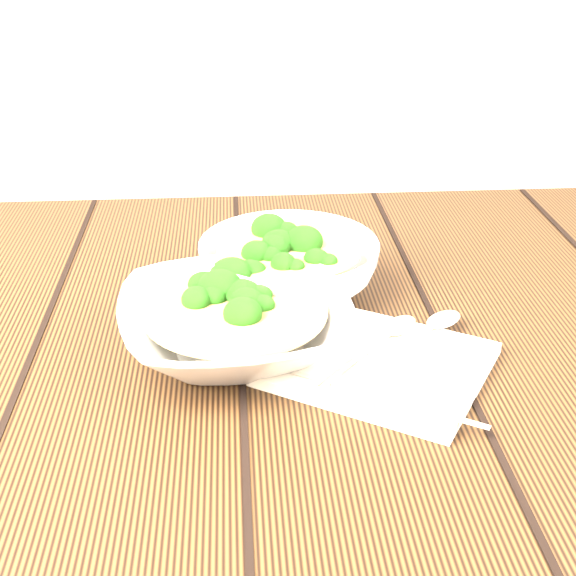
{
  "coord_description": "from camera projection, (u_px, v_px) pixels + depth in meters",
  "views": [
    {
      "loc": [
        -0.02,
        -0.69,
        1.15
      ],
      "look_at": [
        0.03,
        0.0,
        0.8
      ],
      "focal_mm": 50.0,
      "sensor_mm": 36.0,
      "label": 1
    }
  ],
  "objects": [
    {
      "name": "table",
      "position": [
        263.0,
        432.0,
        0.85
      ],
      "size": [
        1.2,
        0.8,
        0.75
      ],
      "color": "#3A2410",
      "rests_on": "ground"
    },
    {
      "name": "soup_bowl_front",
      "position": [
        235.0,
        323.0,
        0.76
      ],
      "size": [
        0.25,
        0.25,
        0.06
      ],
      "color": "silver",
      "rests_on": "table"
    },
    {
      "name": "soup_bowl_back",
      "position": [
        289.0,
        266.0,
        0.87
      ],
      "size": [
        0.21,
        0.21,
        0.07
      ],
      "color": "silver",
      "rests_on": "table"
    },
    {
      "name": "trivet",
      "position": [
        246.0,
        291.0,
        0.86
      ],
      "size": [
        0.12,
        0.12,
        0.02
      ],
      "primitive_type": "torus",
      "rotation": [
        0.0,
        0.0,
        0.27
      ],
      "color": "black",
      "rests_on": "table"
    },
    {
      "name": "napkin",
      "position": [
        373.0,
        362.0,
        0.74
      ],
      "size": [
        0.25,
        0.24,
        0.01
      ],
      "primitive_type": "cube",
      "rotation": [
        0.0,
        0.0,
        -0.55
      ],
      "color": "beige",
      "rests_on": "table"
    },
    {
      "name": "spoon_left",
      "position": [
        383.0,
        339.0,
        0.77
      ],
      "size": [
        0.12,
        0.13,
        0.01
      ],
      "color": "beige",
      "rests_on": "napkin"
    },
    {
      "name": "spoon_right",
      "position": [
        425.0,
        331.0,
        0.78
      ],
      "size": [
        0.13,
        0.12,
        0.01
      ],
      "color": "beige",
      "rests_on": "napkin"
    }
  ]
}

